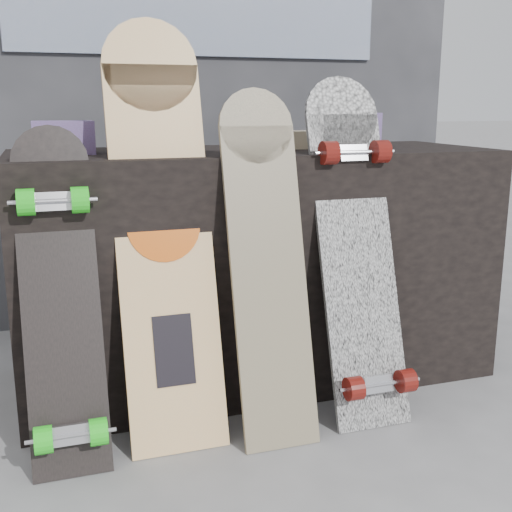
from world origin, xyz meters
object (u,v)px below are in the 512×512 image
object	(u,v)px
vendor_table	(256,265)
skateboard_dark	(60,294)
longboard_celtic	(267,255)
longboard_geisha	(163,219)
longboard_cascadia	(357,243)

from	to	relation	value
vendor_table	skateboard_dark	bearing A→B (deg)	-151.55
vendor_table	longboard_celtic	xyz separation A→B (m)	(-0.09, -0.38, 0.13)
longboard_geisha	longboard_cascadia	bearing A→B (deg)	-6.55
longboard_cascadia	skateboard_dark	distance (m)	0.88
longboard_geisha	vendor_table	bearing A→B (deg)	36.98
longboard_geisha	longboard_celtic	distance (m)	0.31
longboard_celtic	skateboard_dark	xyz separation A→B (m)	(-0.57, 0.02, -0.07)
longboard_cascadia	skateboard_dark	xyz separation A→B (m)	(-0.88, -0.01, -0.08)
longboard_geisha	longboard_celtic	world-z (taller)	longboard_geisha
longboard_geisha	longboard_cascadia	size ratio (longest dim) A/B	1.15
longboard_celtic	longboard_cascadia	size ratio (longest dim) A/B	0.96
vendor_table	longboard_cascadia	size ratio (longest dim) A/B	1.54
longboard_celtic	longboard_cascadia	distance (m)	0.31
longboard_geisha	longboard_cascadia	xyz separation A→B (m)	(0.58, -0.07, -0.10)
longboard_geisha	longboard_cascadia	distance (m)	0.59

